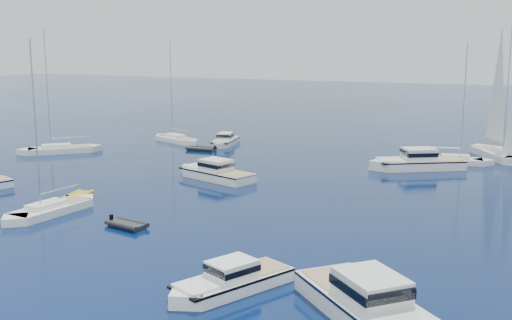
{
  "coord_description": "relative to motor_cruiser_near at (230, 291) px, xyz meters",
  "views": [
    {
      "loc": [
        25.84,
        -31.56,
        13.78
      ],
      "look_at": [
        -0.56,
        24.77,
        2.2
      ],
      "focal_mm": 43.39,
      "sensor_mm": 36.0,
      "label": 1
    }
  ],
  "objects": [
    {
      "name": "sailboat_centre",
      "position": [
        5.95,
        45.35,
        0.0
      ],
      "size": [
        10.25,
        4.24,
        14.63
      ],
      "primitive_type": null,
      "rotation": [
        0.0,
        0.0,
        4.88
      ],
      "color": "silver",
      "rests_on": "ground"
    },
    {
      "name": "sailboat_far_l",
      "position": [
        -32.57,
        45.76,
        0.0
      ],
      "size": [
        10.28,
        6.45,
        14.81
      ],
      "primitive_type": null,
      "rotation": [
        0.0,
        0.0,
        1.16
      ],
      "color": "white",
      "rests_on": "ground"
    },
    {
      "name": "tender_yellow",
      "position": [
        -22.6,
        13.29,
        0.0
      ],
      "size": [
        2.69,
        3.86,
        0.95
      ],
      "primitive_type": null,
      "rotation": [
        0.0,
        0.0,
        0.23
      ],
      "color": "#C0A20B",
      "rests_on": "ground"
    },
    {
      "name": "motor_cruiser_horizon",
      "position": [
        -24.88,
        46.35,
        0.0
      ],
      "size": [
        4.21,
        8.57,
        2.16
      ],
      "primitive_type": null,
      "rotation": [
        0.0,
        0.0,
        3.36
      ],
      "color": "silver",
      "rests_on": "ground"
    },
    {
      "name": "tender_grey_near",
      "position": [
        -12.93,
        7.72,
        0.0
      ],
      "size": [
        3.76,
        2.52,
        0.95
      ],
      "primitive_type": null,
      "rotation": [
        0.0,
        0.0,
        4.53
      ],
      "color": "black",
      "rests_on": "ground"
    },
    {
      "name": "sailboat_fore",
      "position": [
        -21.04,
        8.23,
        0.0
      ],
      "size": [
        3.48,
        10.29,
        14.85
      ],
      "primitive_type": null,
      "rotation": [
        0.0,
        0.0,
        3.06
      ],
      "color": "white",
      "rests_on": "ground"
    },
    {
      "name": "ground",
      "position": [
        -10.37,
        2.08,
        0.0
      ],
      "size": [
        400.0,
        400.0,
        0.0
      ],
      "primitive_type": "plane",
      "color": "navy",
      "rests_on": "ground"
    },
    {
      "name": "motor_cruiser_centre",
      "position": [
        -15.31,
        25.99,
        0.0
      ],
      "size": [
        10.69,
        6.07,
        2.68
      ],
      "primitive_type": null,
      "rotation": [
        0.0,
        0.0,
        1.26
      ],
      "color": "white",
      "rests_on": "ground"
    },
    {
      "name": "motor_cruiser_near",
      "position": [
        0.0,
        0.0,
        0.0
      ],
      "size": [
        5.93,
        8.94,
        2.26
      ],
      "primitive_type": null,
      "rotation": [
        0.0,
        0.0,
        2.72
      ],
      "color": "white",
      "rests_on": "ground"
    },
    {
      "name": "tender_grey_far",
      "position": [
        -25.53,
        40.8,
        0.0
      ],
      "size": [
        4.21,
        2.51,
        0.95
      ],
      "primitive_type": null,
      "rotation": [
        0.0,
        0.0,
        1.65
      ],
      "color": "black",
      "rests_on": "ground"
    },
    {
      "name": "sailboat_sails_r",
      "position": [
        10.61,
        51.61,
        0.0
      ],
      "size": [
        9.23,
        12.69,
        18.72
      ],
      "primitive_type": null,
      "rotation": [
        0.0,
        0.0,
        3.66
      ],
      "color": "silver",
      "rests_on": "ground"
    },
    {
      "name": "sailboat_mid_l",
      "position": [
        -41.27,
        31.45,
        0.0
      ],
      "size": [
        9.91,
        10.05,
        16.47
      ],
      "primitive_type": null,
      "rotation": [
        0.0,
        0.0,
        2.37
      ],
      "color": "silver",
      "rests_on": "ground"
    },
    {
      "name": "motor_cruiser_distant",
      "position": [
        2.81,
        40.24,
        0.0
      ],
      "size": [
        11.66,
        9.21,
        3.04
      ],
      "primitive_type": null,
      "rotation": [
        0.0,
        0.0,
        2.14
      ],
      "color": "silver",
      "rests_on": "ground"
    }
  ]
}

